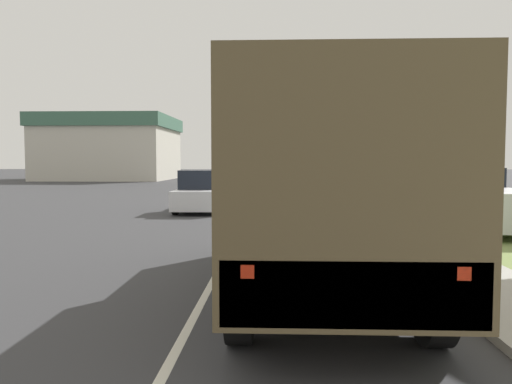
# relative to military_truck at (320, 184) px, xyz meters

# --- Properties ---
(ground_plane) EXTENTS (180.00, 180.00, 0.00)m
(ground_plane) POSITION_rel_military_truck_xyz_m (-1.79, 28.42, -1.73)
(ground_plane) COLOR #38383A
(lane_centre_stripe) EXTENTS (0.12, 120.00, 0.00)m
(lane_centre_stripe) POSITION_rel_military_truck_xyz_m (-1.79, 28.42, -1.73)
(lane_centre_stripe) COLOR silver
(lane_centre_stripe) RESTS_ON ground
(sidewalk_right) EXTENTS (1.80, 120.00, 0.12)m
(sidewalk_right) POSITION_rel_military_truck_xyz_m (2.71, 28.42, -1.67)
(sidewalk_right) COLOR #ADAAA3
(sidewalk_right) RESTS_ON ground
(grass_strip_right) EXTENTS (7.00, 120.00, 0.02)m
(grass_strip_right) POSITION_rel_military_truck_xyz_m (7.11, 28.42, -1.72)
(grass_strip_right) COLOR olive
(grass_strip_right) RESTS_ON ground
(military_truck) EXTENTS (2.49, 7.53, 3.13)m
(military_truck) POSITION_rel_military_truck_xyz_m (0.00, 0.00, 0.00)
(military_truck) COLOR #606647
(military_truck) RESTS_ON ground
(car_nearest_ahead) EXTENTS (1.75, 3.90, 1.72)m
(car_nearest_ahead) POSITION_rel_military_truck_xyz_m (-3.84, 12.58, -0.97)
(car_nearest_ahead) COLOR silver
(car_nearest_ahead) RESTS_ON ground
(car_second_ahead) EXTENTS (1.88, 4.48, 1.62)m
(car_second_ahead) POSITION_rel_military_truck_xyz_m (-3.41, 26.62, -1.01)
(car_second_ahead) COLOR black
(car_second_ahead) RESTS_ON ground
(car_third_ahead) EXTENTS (1.84, 4.77, 1.44)m
(car_third_ahead) POSITION_rel_military_truck_xyz_m (-3.37, 38.56, -1.08)
(car_third_ahead) COLOR maroon
(car_third_ahead) RESTS_ON ground
(pickup_truck) EXTENTS (1.97, 5.33, 1.86)m
(pickup_truck) POSITION_rel_military_truck_xyz_m (5.52, 7.64, -0.84)
(pickup_truck) COLOR silver
(pickup_truck) RESTS_ON grass_strip_right
(building_distant) EXTENTS (13.99, 13.19, 7.06)m
(building_distant) POSITION_rel_military_truck_xyz_m (-19.44, 48.08, 1.85)
(building_distant) COLOR beige
(building_distant) RESTS_ON ground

